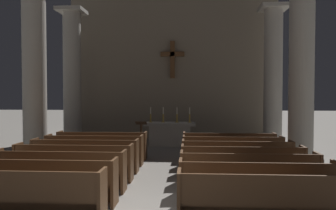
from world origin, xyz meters
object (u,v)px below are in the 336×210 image
at_px(pew_right_row_7, 229,146).
at_px(column_left_second, 34,73).
at_px(pew_left_row_4, 74,162).
at_px(pew_right_row_5, 237,157).
at_px(altar, 170,133).
at_px(candlestick_inner_right, 177,118).
at_px(column_left_third, 72,78).
at_px(pew_left_row_2, 41,181).
at_px(pew_right_row_2, 258,185).
at_px(column_right_second, 301,72).
at_px(pew_left_row_3, 59,170).
at_px(column_right_third, 273,78).
at_px(candlestick_outer_right, 190,118).
at_px(pew_left_row_7, 102,145).
at_px(candlestick_inner_left, 163,118).
at_px(lectern, 141,136).
at_px(pew_right_row_1, 269,200).
at_px(pew_right_row_6, 232,151).
at_px(candlestick_outer_left, 151,117).
at_px(pew_left_row_6, 94,150).
at_px(pew_right_row_3, 249,173).
at_px(pew_left_row_5, 85,155).
at_px(pew_left_row_1, 17,195).
at_px(pew_right_row_4, 242,164).

distance_m(pew_right_row_7, column_left_second, 7.10).
height_order(pew_left_row_4, pew_right_row_5, same).
xyz_separation_m(altar, candlestick_inner_right, (0.30, 0.00, 0.69)).
bearing_deg(pew_right_row_5, column_left_third, 140.19).
xyz_separation_m(pew_left_row_2, pew_right_row_5, (4.33, 2.86, 0.00)).
distance_m(pew_right_row_2, column_right_second, 5.78).
distance_m(pew_left_row_3, pew_right_row_2, 4.43).
bearing_deg(pew_right_row_2, column_right_third, 74.52).
bearing_deg(pew_right_row_2, candlestick_outer_right, 99.41).
bearing_deg(pew_left_row_7, candlestick_inner_left, 59.51).
relative_size(pew_left_row_4, candlestick_inner_left, 4.66).
distance_m(pew_left_row_2, lectern, 6.81).
distance_m(column_left_third, altar, 5.13).
bearing_deg(pew_right_row_1, pew_right_row_6, 90.00).
distance_m(pew_left_row_2, candlestick_outer_left, 8.07).
relative_size(pew_right_row_5, column_left_second, 0.50).
height_order(pew_left_row_4, column_right_second, column_right_second).
bearing_deg(pew_left_row_6, pew_right_row_1, -47.73).
xyz_separation_m(pew_right_row_3, column_right_third, (2.33, 7.45, 2.48)).
bearing_deg(column_right_second, column_left_third, 157.47).
height_order(pew_left_row_7, pew_right_row_2, same).
bearing_deg(altar, pew_right_row_5, -66.89).
height_order(pew_left_row_7, pew_right_row_5, same).
relative_size(column_left_third, candlestick_inner_left, 9.26).
distance_m(pew_left_row_3, lectern, 5.87).
distance_m(column_left_second, column_left_third, 3.73).
xyz_separation_m(pew_left_row_2, pew_left_row_5, (0.00, 2.86, 0.00)).
bearing_deg(altar, lectern, -132.30).
relative_size(column_left_second, column_left_third, 1.00).
relative_size(pew_left_row_2, candlestick_outer_right, 4.66).
relative_size(pew_right_row_3, column_right_second, 0.50).
relative_size(pew_right_row_6, lectern, 2.66).
distance_m(pew_left_row_3, pew_right_row_7, 5.77).
xyz_separation_m(pew_left_row_2, column_right_third, (6.66, 8.40, 2.48)).
distance_m(pew_left_row_1, pew_right_row_1, 4.33).
distance_m(pew_left_row_6, column_right_third, 8.46).
bearing_deg(candlestick_outer_left, pew_right_row_7, -46.41).
xyz_separation_m(column_right_second, candlestick_inner_right, (-4.19, 3.25, -1.74)).
relative_size(pew_left_row_5, altar, 1.39).
bearing_deg(candlestick_inner_right, column_left_second, -145.84).
distance_m(pew_right_row_2, pew_right_row_4, 1.90).
xyz_separation_m(pew_right_row_3, candlestick_inner_right, (-1.86, 6.98, 0.74)).
height_order(pew_left_row_3, column_right_third, column_right_third).
bearing_deg(pew_right_row_4, pew_left_row_7, 146.57).
height_order(candlestick_outer_left, lectern, candlestick_outer_left).
bearing_deg(pew_right_row_6, pew_right_row_2, -90.00).
distance_m(pew_right_row_7, column_right_third, 4.98).
bearing_deg(pew_right_row_3, column_left_second, 150.77).
bearing_deg(candlestick_inner_right, pew_left_row_3, -109.45).
relative_size(column_left_second, column_right_third, 1.00).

